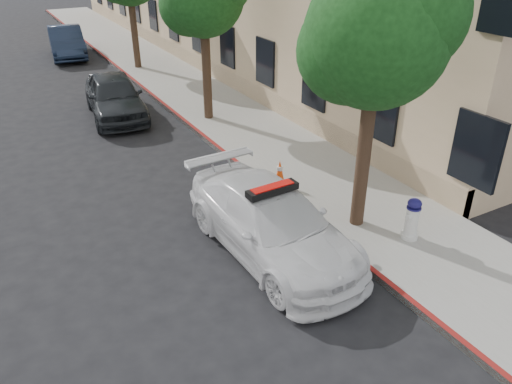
{
  "coord_description": "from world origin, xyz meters",
  "views": [
    {
      "loc": [
        -3.77,
        -9.26,
        6.07
      ],
      "look_at": [
        0.86,
        -1.02,
        1.0
      ],
      "focal_mm": 35.0,
      "sensor_mm": 36.0,
      "label": 1
    }
  ],
  "objects_px": {
    "parked_car_mid": "(115,96)",
    "parked_car_far": "(67,42)",
    "police_car": "(272,222)",
    "traffic_cone": "(280,173)",
    "fire_hydrant": "(412,219)"
  },
  "relations": [
    {
      "from": "parked_car_far",
      "to": "fire_hydrant",
      "type": "height_order",
      "value": "parked_car_far"
    },
    {
      "from": "parked_car_far",
      "to": "fire_hydrant",
      "type": "xyz_separation_m",
      "value": [
        2.93,
        -21.43,
        -0.14
      ]
    },
    {
      "from": "police_car",
      "to": "traffic_cone",
      "type": "distance_m",
      "value": 2.76
    },
    {
      "from": "parked_car_far",
      "to": "traffic_cone",
      "type": "xyz_separation_m",
      "value": [
        1.79,
        -17.97,
        -0.26
      ]
    },
    {
      "from": "parked_car_mid",
      "to": "traffic_cone",
      "type": "bearing_deg",
      "value": -67.75
    },
    {
      "from": "parked_car_far",
      "to": "traffic_cone",
      "type": "distance_m",
      "value": 18.06
    },
    {
      "from": "traffic_cone",
      "to": "police_car",
      "type": "bearing_deg",
      "value": -125.19
    },
    {
      "from": "police_car",
      "to": "traffic_cone",
      "type": "xyz_separation_m",
      "value": [
        1.59,
        2.25,
        -0.21
      ]
    },
    {
      "from": "police_car",
      "to": "parked_car_mid",
      "type": "bearing_deg",
      "value": 90.72
    },
    {
      "from": "parked_car_mid",
      "to": "police_car",
      "type": "bearing_deg",
      "value": -80.2
    },
    {
      "from": "parked_car_far",
      "to": "fire_hydrant",
      "type": "bearing_deg",
      "value": -75.83
    },
    {
      "from": "parked_car_mid",
      "to": "parked_car_far",
      "type": "height_order",
      "value": "same"
    },
    {
      "from": "traffic_cone",
      "to": "parked_car_far",
      "type": "bearing_deg",
      "value": 95.69
    },
    {
      "from": "parked_car_far",
      "to": "fire_hydrant",
      "type": "relative_size",
      "value": 4.86
    },
    {
      "from": "police_car",
      "to": "parked_car_mid",
      "type": "distance_m",
      "value": 9.9
    }
  ]
}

